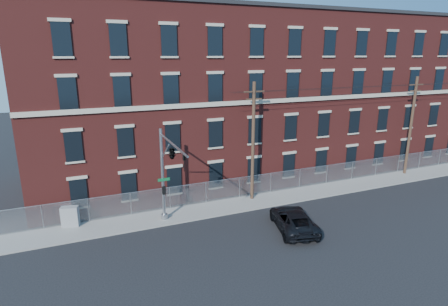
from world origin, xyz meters
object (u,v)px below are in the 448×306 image
Objects in this scene: utility_pole_near at (253,140)px; pickup_truck at (293,220)px; traffic_signal_mast at (170,160)px; utility_cabinet at (70,216)px.

utility_pole_near is 1.87× the size of pickup_truck.
utility_pole_near reaches higher than traffic_signal_mast.
utility_cabinet reaches higher than pickup_truck.
traffic_signal_mast is 1.31× the size of pickup_truck.
utility_cabinet is at bearing -8.96° from pickup_truck.
utility_pole_near is (8.00, 3.42, -0.05)m from traffic_signal_mast.
pickup_truck is 16.15m from utility_cabinet.
traffic_signal_mast reaches higher than pickup_truck.
pickup_truck is 3.58× the size of utility_cabinet.
traffic_signal_mast is at bearing -14.54° from utility_cabinet.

